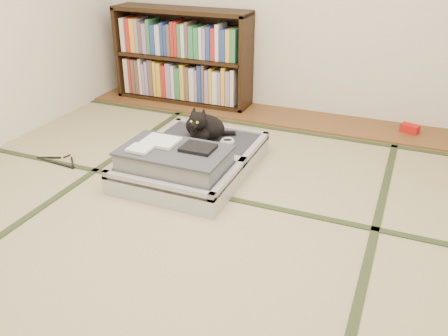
% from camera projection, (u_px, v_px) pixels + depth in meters
% --- Properties ---
extents(floor, '(4.50, 4.50, 0.00)m').
position_uv_depth(floor, '(194.00, 228.00, 2.82)').
color(floor, tan).
rests_on(floor, ground).
extents(wood_strip, '(4.00, 0.50, 0.02)m').
position_uv_depth(wood_strip, '(286.00, 117.00, 4.46)').
color(wood_strip, brown).
rests_on(wood_strip, ground).
extents(red_item, '(0.17, 0.13, 0.07)m').
position_uv_depth(red_item, '(410.00, 129.00, 4.09)').
color(red_item, '#B8120E').
rests_on(red_item, wood_strip).
extents(tatami_borders, '(4.00, 4.50, 0.01)m').
position_uv_depth(tatami_borders, '(225.00, 190.00, 3.22)').
color(tatami_borders, '#2D381E').
rests_on(tatami_borders, ground).
extents(bookcase, '(1.39, 0.32, 0.92)m').
position_uv_depth(bookcase, '(182.00, 58.00, 4.71)').
color(bookcase, black).
rests_on(bookcase, wood_strip).
extents(suitcase, '(0.81, 1.08, 0.32)m').
position_uv_depth(suitcase, '(190.00, 161.00, 3.39)').
color(suitcase, '#B4B4B9').
rests_on(suitcase, floor).
extents(cat, '(0.36, 0.36, 0.29)m').
position_uv_depth(cat, '(204.00, 127.00, 3.57)').
color(cat, black).
rests_on(cat, suitcase).
extents(cable_coil, '(0.11, 0.11, 0.03)m').
position_uv_depth(cable_coil, '(227.00, 141.00, 3.57)').
color(cable_coil, white).
rests_on(cable_coil, suitcase).
extents(hanger, '(0.39, 0.19, 0.01)m').
position_uv_depth(hanger, '(58.00, 161.00, 3.62)').
color(hanger, black).
rests_on(hanger, floor).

